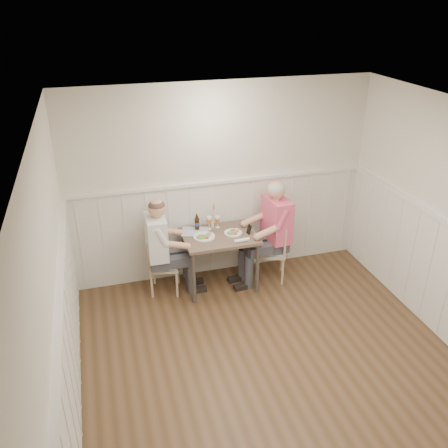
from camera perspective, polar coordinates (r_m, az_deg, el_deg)
name	(u,v)px	position (r m, az deg, el deg)	size (l,w,h in m)	color
ground_plane	(282,379)	(5.10, 6.97, -18.00)	(4.50, 4.50, 0.00)	#48311B
room_shell	(291,249)	(4.19, 8.09, -2.97)	(4.04, 4.54, 2.60)	beige
wainscot	(261,286)	(5.16, 4.47, -7.43)	(4.00, 4.49, 1.34)	silver
dining_table	(220,242)	(6.09, -0.52, -2.15)	(0.93, 0.70, 0.75)	brown
chair_right	(274,248)	(6.38, 6.07, -2.91)	(0.51, 0.51, 0.84)	tan
chair_left	(160,262)	(6.13, -7.67, -4.57)	(0.45, 0.45, 0.79)	tan
man_in_pink	(273,239)	(6.29, 5.89, -1.79)	(0.69, 0.48, 1.43)	#3F3F47
diner_cream	(161,255)	(6.01, -7.59, -3.74)	(0.62, 0.43, 1.35)	#3F3F47
plate_man	(233,232)	(6.06, 1.05, -1.01)	(0.23, 0.23, 0.06)	white
plate_diner	(203,236)	(5.96, -2.50, -1.48)	(0.28, 0.28, 0.07)	white
beer_glass_a	(217,220)	(6.18, -0.79, 0.46)	(0.06, 0.06, 0.16)	silver
beer_glass_b	(209,221)	(6.13, -1.80, 0.37)	(0.07, 0.07, 0.18)	silver
beer_bottle	(197,223)	(6.13, -3.27, 0.14)	(0.06, 0.06, 0.22)	black
rolled_napkin	(242,240)	(5.87, 2.15, -1.95)	(0.20, 0.06, 0.04)	white
grass_vase	(212,216)	(6.16, -1.41, 0.98)	(0.04, 0.04, 0.37)	silver
gingham_mat	(195,231)	(6.13, -3.51, -0.90)	(0.39, 0.35, 0.01)	#5A7DAC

